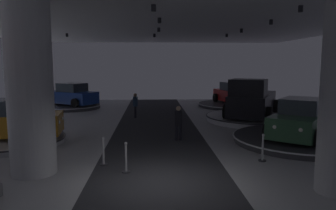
{
  "coord_description": "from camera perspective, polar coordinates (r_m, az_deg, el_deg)",
  "views": [
    {
      "loc": [
        -0.26,
        -9.07,
        3.51
      ],
      "look_at": [
        0.59,
        7.1,
        1.4
      ],
      "focal_mm": 34.24,
      "sensor_mm": 36.0,
      "label": 1
    }
  ],
  "objects": [
    {
      "name": "column_left",
      "position": [
        10.87,
        -23.35,
        2.81
      ],
      "size": [
        1.41,
        1.41,
        5.5
      ],
      "color": "silver",
      "rests_on": "ground"
    },
    {
      "name": "display_platform_mid_left",
      "position": [
        15.73,
        -26.02,
        -5.69
      ],
      "size": [
        4.53,
        4.53,
        0.25
      ],
      "color": "#B7B7BC",
      "rests_on": "ground"
    },
    {
      "name": "pickup_truck_far_right",
      "position": [
        19.88,
        14.73,
        0.71
      ],
      "size": [
        4.42,
        5.67,
        2.3
      ],
      "color": "black",
      "rests_on": "display_platform_far_right"
    },
    {
      "name": "display_car_deep_left",
      "position": [
        26.1,
        -16.84,
        1.68
      ],
      "size": [
        4.51,
        3.77,
        1.71
      ],
      "color": "navy",
      "rests_on": "display_platform_deep_left"
    },
    {
      "name": "stanchion_b",
      "position": [
        12.14,
        16.48,
        -7.87
      ],
      "size": [
        0.28,
        0.28,
        1.01
      ],
      "color": "#333338",
      "rests_on": "ground"
    },
    {
      "name": "display_platform_deep_right",
      "position": [
        26.89,
        11.59,
        0.09
      ],
      "size": [
        5.84,
        5.84,
        0.26
      ],
      "color": "#333338",
      "rests_on": "ground"
    },
    {
      "name": "stanchion_a",
      "position": [
        10.59,
        -7.48,
        -9.88
      ],
      "size": [
        0.28,
        0.28,
        1.01
      ],
      "color": "#333338",
      "rests_on": "ground"
    },
    {
      "name": "display_car_deep_right",
      "position": [
        26.82,
        11.61,
        1.95
      ],
      "size": [
        2.94,
        4.49,
        1.71
      ],
      "color": "red",
      "rests_on": "display_platform_deep_right"
    },
    {
      "name": "stanchion_c",
      "position": [
        11.44,
        -11.41,
        -8.64
      ],
      "size": [
        0.28,
        0.28,
        1.01
      ],
      "color": "#333338",
      "rests_on": "ground"
    },
    {
      "name": "display_platform_far_right",
      "position": [
        20.35,
        14.78,
        -2.23
      ],
      "size": [
        5.68,
        5.68,
        0.33
      ],
      "color": "silver",
      "rests_on": "ground"
    },
    {
      "name": "visitor_walking_far",
      "position": [
        14.61,
        1.85,
        -2.84
      ],
      "size": [
        0.32,
        0.32,
        1.59
      ],
      "color": "black",
      "rests_on": "ground"
    },
    {
      "name": "ground",
      "position": [
        9.74,
        -1.3,
        -13.86
      ],
      "size": [
        24.0,
        44.0,
        0.06
      ],
      "color": "#B2B2B7"
    },
    {
      "name": "display_platform_deep_left",
      "position": [
        26.22,
        -16.81,
        -0.24
      ],
      "size": [
        4.51,
        4.51,
        0.28
      ],
      "color": "#333338",
      "rests_on": "ground"
    },
    {
      "name": "display_platform_mid_right",
      "position": [
        15.45,
        22.34,
        -5.68
      ],
      "size": [
        5.84,
        5.84,
        0.28
      ],
      "color": "#333338",
      "rests_on": "ground"
    },
    {
      "name": "display_car_mid_left",
      "position": [
        15.58,
        -26.31,
        -2.55
      ],
      "size": [
        4.39,
        2.64,
        1.71
      ],
      "color": "#B77519",
      "rests_on": "display_platform_mid_left"
    },
    {
      "name": "visitor_walking_near",
      "position": [
        20.83,
        -5.85,
        0.21
      ],
      "size": [
        0.32,
        0.32,
        1.59
      ],
      "color": "black",
      "rests_on": "ground"
    },
    {
      "name": "display_car_mid_right",
      "position": [
        15.31,
        22.53,
        -2.42
      ],
      "size": [
        4.02,
        4.41,
        1.71
      ],
      "color": "#2D5638",
      "rests_on": "display_platform_mid_right"
    }
  ]
}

